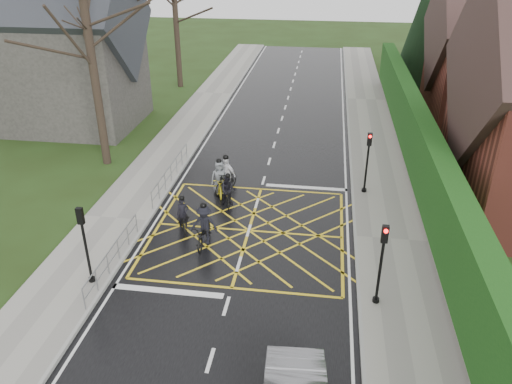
% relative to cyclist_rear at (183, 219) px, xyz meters
% --- Properties ---
extents(ground, '(120.00, 120.00, 0.00)m').
position_rel_cyclist_rear_xyz_m(ground, '(2.83, 0.30, -0.53)').
color(ground, black).
rests_on(ground, ground).
extents(road, '(9.00, 80.00, 0.01)m').
position_rel_cyclist_rear_xyz_m(road, '(2.83, 0.30, -0.52)').
color(road, black).
rests_on(road, ground).
extents(sidewalk_right, '(3.00, 80.00, 0.15)m').
position_rel_cyclist_rear_xyz_m(sidewalk_right, '(8.83, 0.30, -0.45)').
color(sidewalk_right, gray).
rests_on(sidewalk_right, ground).
extents(sidewalk_left, '(3.00, 80.00, 0.15)m').
position_rel_cyclist_rear_xyz_m(sidewalk_left, '(-3.17, 0.30, -0.45)').
color(sidewalk_left, gray).
rests_on(sidewalk_left, ground).
extents(stone_wall, '(0.50, 38.00, 0.70)m').
position_rel_cyclist_rear_xyz_m(stone_wall, '(10.58, 6.30, -0.18)').
color(stone_wall, slate).
rests_on(stone_wall, ground).
extents(hedge, '(0.90, 38.00, 2.80)m').
position_rel_cyclist_rear_xyz_m(hedge, '(10.58, 6.30, 1.57)').
color(hedge, '#123C10').
rests_on(hedge, stone_wall).
extents(house_far, '(9.80, 8.80, 10.30)m').
position_rel_cyclist_rear_xyz_m(house_far, '(17.59, 18.30, 3.83)').
color(house_far, maroon).
rests_on(house_far, ground).
extents(conifer, '(4.60, 4.60, 10.00)m').
position_rel_cyclist_rear_xyz_m(conifer, '(13.58, 26.30, 4.47)').
color(conifer, black).
rests_on(conifer, ground).
extents(church, '(8.80, 7.80, 11.00)m').
position_rel_cyclist_rear_xyz_m(church, '(-10.70, 12.30, 4.40)').
color(church, '#2D2B28').
rests_on(church, ground).
extents(tree_near, '(9.24, 9.24, 11.44)m').
position_rel_cyclist_rear_xyz_m(tree_near, '(-6.17, 6.30, 7.38)').
color(tree_near, black).
rests_on(tree_near, ground).
extents(railing_south, '(0.05, 5.04, 1.03)m').
position_rel_cyclist_rear_xyz_m(railing_south, '(-1.82, -3.20, 0.25)').
color(railing_south, slate).
rests_on(railing_south, ground).
extents(railing_north, '(0.05, 6.04, 1.03)m').
position_rel_cyclist_rear_xyz_m(railing_north, '(-1.82, 4.30, 0.26)').
color(railing_north, slate).
rests_on(railing_north, ground).
extents(traffic_light_ne, '(0.24, 0.31, 3.21)m').
position_rel_cyclist_rear_xyz_m(traffic_light_ne, '(7.93, 4.49, 1.13)').
color(traffic_light_ne, black).
rests_on(traffic_light_ne, ground).
extents(traffic_light_se, '(0.24, 0.31, 3.21)m').
position_rel_cyclist_rear_xyz_m(traffic_light_se, '(7.93, -3.91, 1.13)').
color(traffic_light_se, black).
rests_on(traffic_light_se, ground).
extents(traffic_light_sw, '(0.24, 0.31, 3.21)m').
position_rel_cyclist_rear_xyz_m(traffic_light_sw, '(-2.27, -4.20, 1.13)').
color(traffic_light_sw, black).
rests_on(traffic_light_sw, ground).
extents(cyclist_rear, '(1.19, 1.76, 1.63)m').
position_rel_cyclist_rear_xyz_m(cyclist_rear, '(0.00, 0.00, 0.00)').
color(cyclist_rear, black).
rests_on(cyclist_rear, ground).
extents(cyclist_back, '(0.84, 1.71, 1.65)m').
position_rel_cyclist_rear_xyz_m(cyclist_back, '(1.53, 2.41, 0.10)').
color(cyclist_back, black).
rests_on(cyclist_back, ground).
extents(cyclist_mid, '(1.13, 1.96, 1.90)m').
position_rel_cyclist_rear_xyz_m(cyclist_mid, '(1.18, -0.94, 0.17)').
color(cyclist_mid, black).
rests_on(cyclist_mid, ground).
extents(cyclist_front, '(1.22, 2.03, 1.96)m').
position_rel_cyclist_rear_xyz_m(cyclist_front, '(1.15, 3.82, 0.20)').
color(cyclist_front, black).
rests_on(cyclist_front, ground).
extents(cyclist_lead, '(1.23, 2.01, 1.85)m').
position_rel_cyclist_rear_xyz_m(cyclist_lead, '(0.86, 3.57, 0.11)').
color(cyclist_lead, gold).
rests_on(cyclist_lead, ground).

